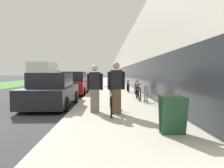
{
  "coord_description": "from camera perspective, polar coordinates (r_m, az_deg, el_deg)",
  "views": [
    {
      "loc": [
        5.26,
        -6.3,
        1.56
      ],
      "look_at": [
        5.61,
        11.7,
        0.6
      ],
      "focal_mm": 35.0,
      "sensor_mm": 36.0,
      "label": 1
    }
  ],
  "objects": [
    {
      "name": "storefront_facade",
      "position": [
        36.08,
        10.68,
        5.18
      ],
      "size": [
        10.01,
        70.0,
        5.88
      ],
      "color": "#BCB7AD",
      "rests_on": "ground"
    },
    {
      "name": "lawn_strip",
      "position": [
        33.97,
        -23.84,
        0.18
      ],
      "size": [
        7.23,
        70.0,
        0.03
      ],
      "color": "#478438",
      "rests_on": "ground"
    },
    {
      "name": "parked_sedan_curbside",
      "position": [
        10.23,
        -15.56,
        -1.89
      ],
      "size": [
        1.96,
        4.21,
        1.55
      ],
      "color": "black",
      "rests_on": "ground"
    },
    {
      "name": "tandem_bicycle",
      "position": [
        7.92,
        -0.3,
        -4.6
      ],
      "size": [
        0.52,
        2.84,
        0.86
      ],
      "color": "black",
      "rests_on": "sidewalk_slab"
    },
    {
      "name": "bike_rack_hoop",
      "position": [
        10.12,
        8.85,
        -2.15
      ],
      "size": [
        0.05,
        0.6,
        0.84
      ],
      "color": "#4C4C51",
      "rests_on": "sidewalk_slab"
    },
    {
      "name": "cruiser_bike_middle",
      "position": [
        13.71,
        6.43,
        -1.32
      ],
      "size": [
        0.52,
        1.68,
        0.91
      ],
      "color": "black",
      "rests_on": "sidewalk_slab"
    },
    {
      "name": "sidewalk_slab",
      "position": [
        27.34,
        -0.16,
        -0.08
      ],
      "size": [
        3.72,
        70.0,
        0.14
      ],
      "color": "#BCB5A5",
      "rests_on": "ground"
    },
    {
      "name": "moving_truck",
      "position": [
        27.53,
        -17.13,
        2.54
      ],
      "size": [
        2.37,
        6.71,
        2.72
      ],
      "color": "orange",
      "rests_on": "ground"
    },
    {
      "name": "cruiser_bike_nearest",
      "position": [
        11.36,
        6.86,
        -2.29
      ],
      "size": [
        0.52,
        1.71,
        0.88
      ],
      "color": "black",
      "rests_on": "sidewalk_slab"
    },
    {
      "name": "person_bystander",
      "position": [
        7.79,
        -4.49,
        -1.19
      ],
      "size": [
        0.57,
        0.22,
        1.69
      ],
      "color": "#756B5B",
      "rests_on": "sidewalk_slab"
    },
    {
      "name": "sandwich_board_sign",
      "position": [
        5.27,
        15.54,
        -7.7
      ],
      "size": [
        0.56,
        0.56,
        0.9
      ],
      "color": "#23472D",
      "rests_on": "sidewalk_slab"
    },
    {
      "name": "vintage_roadster_curbside",
      "position": [
        15.94,
        -9.74,
        -0.0
      ],
      "size": [
        1.78,
        4.51,
        1.61
      ],
      "color": "maroon",
      "rests_on": "ground"
    },
    {
      "name": "person_rider",
      "position": [
        7.5,
        1.12,
        -1.03
      ],
      "size": [
        0.6,
        0.24,
        1.77
      ],
      "color": "brown",
      "rests_on": "sidewalk_slab"
    },
    {
      "name": "cruiser_bike_farthest",
      "position": [
        15.85,
        4.19,
        -0.78
      ],
      "size": [
        0.52,
        1.73,
        0.87
      ],
      "color": "black",
      "rests_on": "sidewalk_slab"
    }
  ]
}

